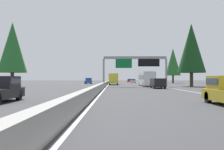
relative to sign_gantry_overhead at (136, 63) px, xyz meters
The scene contains 14 objects.
ground_plane 13.08m from the sign_gantry_overhead, 29.76° to the left, with size 320.00×320.00×0.00m, color #38383A.
median_barrier 31.51m from the sign_gantry_overhead, 11.72° to the left, with size 180.00×0.56×0.90m, color gray.
shoulder_stripe_right 21.81m from the sign_gantry_overhead, 14.93° to the right, with size 160.00×0.16×0.01m, color silver.
shoulder_stripe_median 21.89m from the sign_gantry_overhead, 15.72° to the left, with size 160.00×0.16×0.01m, color silver.
sign_gantry_overhead is the anchor object (origin of this frame).
minivan_far_left 8.44m from the sign_gantry_overhead, 155.31° to the right, with size 5.00×1.95×1.69m.
bus_far_center 8.39m from the sign_gantry_overhead, 22.50° to the right, with size 11.50×2.55×3.10m.
sedan_near_center 49.41m from the sign_gantry_overhead, ahead, with size 4.40×1.80×1.47m.
sedan_mid_center 68.98m from the sign_gantry_overhead, ahead, with size 4.40×1.80×1.47m.
box_truck_distant_b 18.57m from the sign_gantry_overhead, 14.01° to the left, with size 8.50×2.40×2.95m.
oncoming_far 34.51m from the sign_gantry_overhead, 21.30° to the left, with size 5.60×2.00×1.86m.
conifer_right_mid 12.22m from the sign_gantry_overhead, 79.07° to the right, with size 5.72×5.72×13.00m.
conifer_right_far 46.20m from the sign_gantry_overhead, 21.86° to the right, with size 5.54×5.54×12.59m.
conifer_left_near 25.00m from the sign_gantry_overhead, 87.70° to the left, with size 5.75×5.75×13.06m.
Camera 1 is at (-1.11, -1.67, 1.69)m, focal length 41.26 mm.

